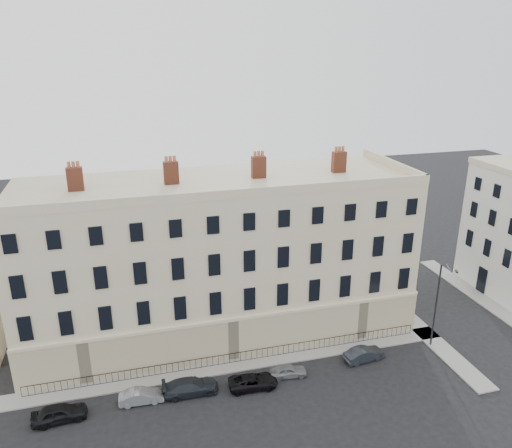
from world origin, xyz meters
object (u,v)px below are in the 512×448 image
object	(u,v)px
car_b	(141,396)
streetlamp	(438,302)
car_f	(364,354)
car_c	(191,386)
car_e	(288,371)
car_d	(253,382)
car_a	(59,413)

from	to	relation	value
car_b	streetlamp	size ratio (longest dim) A/B	0.42
car_f	car_c	bearing A→B (deg)	84.03
car_c	car_f	size ratio (longest dim) A/B	1.20
car_f	car_e	bearing A→B (deg)	85.60
car_f	streetlamp	size ratio (longest dim) A/B	0.45
car_c	car_d	bearing A→B (deg)	-96.23
car_e	car_b	bearing A→B (deg)	97.24
car_e	streetlamp	size ratio (longest dim) A/B	0.38
car_b	car_d	xyz separation A→B (m)	(8.96, -0.59, -0.01)
car_b	car_d	bearing A→B (deg)	-91.58
car_b	car_c	size ratio (longest dim) A/B	0.77
car_a	car_e	xyz separation A→B (m)	(18.22, 0.48, -0.14)
car_c	streetlamp	world-z (taller)	streetlamp
car_e	car_a	bearing A→B (deg)	98.58
car_c	streetlamp	bearing A→B (deg)	-87.46
car_c	car_e	distance (m)	8.29
car_e	streetlamp	world-z (taller)	streetlamp
car_a	car_b	xyz separation A→B (m)	(6.02, 0.44, -0.11)
car_c	car_d	size ratio (longest dim) A/B	1.11
car_d	car_f	world-z (taller)	car_f
streetlamp	car_b	bearing A→B (deg)	-156.22
car_a	car_f	xyz separation A→B (m)	(25.53, 0.85, -0.06)
car_c	car_a	bearing A→B (deg)	93.62
car_b	car_c	world-z (taller)	car_c
car_e	car_f	distance (m)	7.32
car_f	car_a	bearing A→B (deg)	84.59
car_e	car_f	size ratio (longest dim) A/B	0.85
car_f	streetlamp	xyz separation A→B (m)	(7.14, 0.31, 4.02)
car_d	car_e	size ratio (longest dim) A/B	1.28
car_f	car_b	bearing A→B (deg)	83.88
streetlamp	car_d	bearing A→B (deg)	-153.55
car_c	streetlamp	xyz separation A→B (m)	(22.74, 0.68, 3.99)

